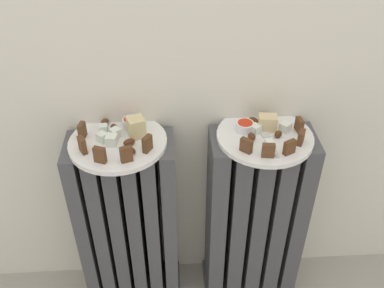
% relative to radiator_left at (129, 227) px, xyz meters
% --- Properties ---
extents(radiator_left, '(0.28, 0.14, 0.58)m').
position_rel_radiator_left_xyz_m(radiator_left, '(0.00, 0.00, 0.00)').
color(radiator_left, '#47474C').
rests_on(radiator_left, ground_plane).
extents(radiator_right, '(0.28, 0.14, 0.58)m').
position_rel_radiator_left_xyz_m(radiator_right, '(0.36, 0.00, 0.00)').
color(radiator_right, '#47474C').
rests_on(radiator_right, ground_plane).
extents(plate_left, '(0.24, 0.24, 0.01)m').
position_rel_radiator_left_xyz_m(plate_left, '(-0.00, 0.00, 0.30)').
color(plate_left, white).
rests_on(plate_left, radiator_left).
extents(plate_right, '(0.24, 0.24, 0.01)m').
position_rel_radiator_left_xyz_m(plate_right, '(0.36, 0.00, 0.30)').
color(plate_right, white).
rests_on(plate_right, radiator_right).
extents(dark_cake_slice_left_0, '(0.02, 0.03, 0.04)m').
position_rel_radiator_left_xyz_m(dark_cake_slice_left_0, '(-0.08, 0.02, 0.33)').
color(dark_cake_slice_left_0, '#56351E').
rests_on(dark_cake_slice_left_0, plate_left).
extents(dark_cake_slice_left_1, '(0.02, 0.03, 0.04)m').
position_rel_radiator_left_xyz_m(dark_cake_slice_left_1, '(-0.08, -0.04, 0.33)').
color(dark_cake_slice_left_1, '#56351E').
rests_on(dark_cake_slice_left_1, plate_left).
extents(dark_cake_slice_left_2, '(0.03, 0.02, 0.04)m').
position_rel_radiator_left_xyz_m(dark_cake_slice_left_2, '(-0.03, -0.08, 0.33)').
color(dark_cake_slice_left_2, '#56351E').
rests_on(dark_cake_slice_left_2, plate_left).
extents(dark_cake_slice_left_3, '(0.03, 0.02, 0.04)m').
position_rel_radiator_left_xyz_m(dark_cake_slice_left_3, '(0.03, -0.08, 0.33)').
color(dark_cake_slice_left_3, '#56351E').
rests_on(dark_cake_slice_left_3, plate_left).
extents(dark_cake_slice_left_4, '(0.02, 0.03, 0.04)m').
position_rel_radiator_left_xyz_m(dark_cake_slice_left_4, '(0.07, -0.05, 0.33)').
color(dark_cake_slice_left_4, '#56351E').
rests_on(dark_cake_slice_left_4, plate_left).
extents(marble_cake_slice_left_0, '(0.05, 0.05, 0.05)m').
position_rel_radiator_left_xyz_m(marble_cake_slice_left_0, '(0.05, 0.02, 0.33)').
color(marble_cake_slice_left_0, beige).
rests_on(marble_cake_slice_left_0, plate_left).
extents(turkish_delight_left_0, '(0.03, 0.03, 0.03)m').
position_rel_radiator_left_xyz_m(turkish_delight_left_0, '(-0.01, -0.02, 0.32)').
color(turkish_delight_left_0, white).
rests_on(turkish_delight_left_0, plate_left).
extents(turkish_delight_left_1, '(0.03, 0.03, 0.02)m').
position_rel_radiator_left_xyz_m(turkish_delight_left_1, '(-0.04, 0.00, 0.32)').
color(turkish_delight_left_1, white).
rests_on(turkish_delight_left_1, plate_left).
extents(turkish_delight_left_2, '(0.02, 0.02, 0.02)m').
position_rel_radiator_left_xyz_m(turkish_delight_left_2, '(-0.04, 0.04, 0.31)').
color(turkish_delight_left_2, white).
rests_on(turkish_delight_left_2, plate_left).
extents(turkish_delight_left_3, '(0.03, 0.03, 0.02)m').
position_rel_radiator_left_xyz_m(turkish_delight_left_3, '(-0.01, 0.02, 0.32)').
color(turkish_delight_left_3, white).
rests_on(turkish_delight_left_3, plate_left).
extents(medjool_date_left_0, '(0.03, 0.03, 0.02)m').
position_rel_radiator_left_xyz_m(medjool_date_left_0, '(0.03, -0.02, 0.31)').
color(medjool_date_left_0, '#4C2814').
rests_on(medjool_date_left_0, plate_left).
extents(medjool_date_left_1, '(0.03, 0.03, 0.02)m').
position_rel_radiator_left_xyz_m(medjool_date_left_1, '(-0.01, 0.04, 0.31)').
color(medjool_date_left_1, '#4C2814').
rests_on(medjool_date_left_1, plate_left).
extents(medjool_date_left_2, '(0.03, 0.03, 0.02)m').
position_rel_radiator_left_xyz_m(medjool_date_left_2, '(0.04, -0.05, 0.31)').
color(medjool_date_left_2, '#4C2814').
rests_on(medjool_date_left_2, plate_left).
extents(medjool_date_left_3, '(0.02, 0.03, 0.02)m').
position_rel_radiator_left_xyz_m(medjool_date_left_3, '(-0.04, 0.07, 0.31)').
color(medjool_date_left_3, '#4C2814').
rests_on(medjool_date_left_3, plate_left).
extents(jam_bowl_left, '(0.04, 0.04, 0.03)m').
position_rel_radiator_left_xyz_m(jam_bowl_left, '(0.03, 0.05, 0.32)').
color(jam_bowl_left, white).
rests_on(jam_bowl_left, plate_left).
extents(dark_cake_slice_right_0, '(0.03, 0.03, 0.04)m').
position_rel_radiator_left_xyz_m(dark_cake_slice_right_0, '(0.30, -0.06, 0.32)').
color(dark_cake_slice_right_0, '#56351E').
rests_on(dark_cake_slice_right_0, plate_right).
extents(dark_cake_slice_right_1, '(0.03, 0.02, 0.04)m').
position_rel_radiator_left_xyz_m(dark_cake_slice_right_1, '(0.35, -0.09, 0.32)').
color(dark_cake_slice_right_1, '#56351E').
rests_on(dark_cake_slice_right_1, plate_right).
extents(dark_cake_slice_right_2, '(0.03, 0.02, 0.04)m').
position_rel_radiator_left_xyz_m(dark_cake_slice_right_2, '(0.40, -0.08, 0.32)').
color(dark_cake_slice_right_2, '#56351E').
rests_on(dark_cake_slice_right_2, plate_right).
extents(dark_cake_slice_right_3, '(0.02, 0.03, 0.04)m').
position_rel_radiator_left_xyz_m(dark_cake_slice_right_3, '(0.44, -0.04, 0.32)').
color(dark_cake_slice_right_3, '#56351E').
rests_on(dark_cake_slice_right_3, plate_right).
extents(dark_cake_slice_right_4, '(0.02, 0.03, 0.04)m').
position_rel_radiator_left_xyz_m(dark_cake_slice_right_4, '(0.45, 0.01, 0.32)').
color(dark_cake_slice_right_4, '#56351E').
rests_on(dark_cake_slice_right_4, plate_right).
extents(marble_cake_slice_right_0, '(0.05, 0.04, 0.04)m').
position_rel_radiator_left_xyz_m(marble_cake_slice_right_0, '(0.37, 0.02, 0.33)').
color(marble_cake_slice_right_0, beige).
rests_on(marble_cake_slice_right_0, plate_right).
extents(turkish_delight_right_0, '(0.03, 0.03, 0.02)m').
position_rel_radiator_left_xyz_m(turkish_delight_right_0, '(0.34, 0.01, 0.32)').
color(turkish_delight_right_0, white).
rests_on(turkish_delight_right_0, plate_right).
extents(turkish_delight_right_1, '(0.03, 0.03, 0.02)m').
position_rel_radiator_left_xyz_m(turkish_delight_right_1, '(0.41, 0.01, 0.32)').
color(turkish_delight_right_1, white).
rests_on(turkish_delight_right_1, plate_right).
extents(turkish_delight_right_2, '(0.02, 0.02, 0.02)m').
position_rel_radiator_left_xyz_m(turkish_delight_right_2, '(0.36, -0.05, 0.31)').
color(turkish_delight_right_2, white).
rests_on(turkish_delight_right_2, plate_right).
extents(medjool_date_right_0, '(0.02, 0.03, 0.02)m').
position_rel_radiator_left_xyz_m(medjool_date_right_0, '(0.32, -0.02, 0.31)').
color(medjool_date_right_0, '#4C2814').
rests_on(medjool_date_right_0, plate_right).
extents(medjool_date_right_1, '(0.03, 0.03, 0.02)m').
position_rel_radiator_left_xyz_m(medjool_date_right_1, '(0.34, 0.05, 0.31)').
color(medjool_date_right_1, '#4C2814').
rests_on(medjool_date_right_1, plate_right).
extents(medjool_date_right_2, '(0.03, 0.03, 0.02)m').
position_rel_radiator_left_xyz_m(medjool_date_right_2, '(0.39, -0.01, 0.31)').
color(medjool_date_right_2, '#4C2814').
rests_on(medjool_date_right_2, plate_right).
extents(medjool_date_right_3, '(0.03, 0.03, 0.02)m').
position_rel_radiator_left_xyz_m(medjool_date_right_3, '(0.38, 0.06, 0.31)').
color(medjool_date_right_3, '#4C2814').
rests_on(medjool_date_right_3, plate_right).
extents(jam_bowl_right, '(0.04, 0.04, 0.02)m').
position_rel_radiator_left_xyz_m(jam_bowl_right, '(0.31, 0.02, 0.32)').
color(jam_bowl_right, white).
rests_on(jam_bowl_right, plate_right).
extents(fork, '(0.03, 0.11, 0.00)m').
position_rel_radiator_left_xyz_m(fork, '(0.37, -0.03, 0.31)').
color(fork, silver).
rests_on(fork, plate_right).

